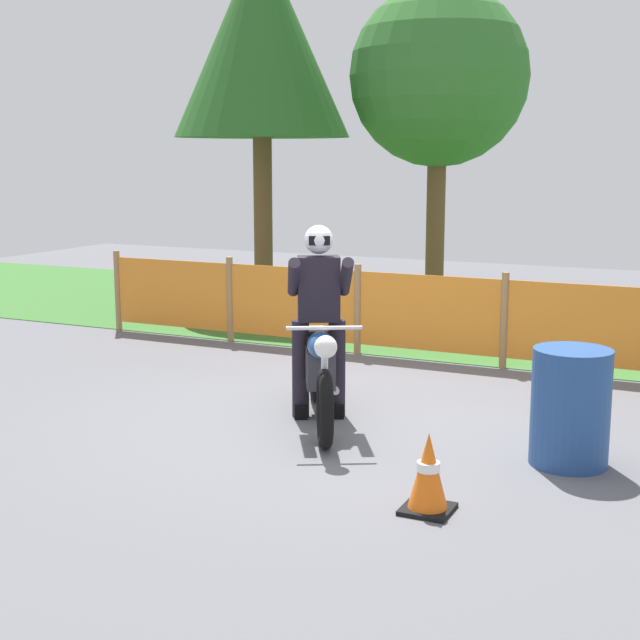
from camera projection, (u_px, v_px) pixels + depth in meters
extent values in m
cube|color=#5B5B60|center=(334.00, 420.00, 7.94)|extent=(24.00, 24.00, 0.02)
cube|color=#386B2D|center=(487.00, 323.00, 12.44)|extent=(24.00, 5.06, 0.01)
cylinder|color=#997547|center=(118.00, 291.00, 11.89)|extent=(0.08, 0.08, 1.05)
cylinder|color=#997547|center=(230.00, 299.00, 11.17)|extent=(0.08, 0.08, 1.05)
cylinder|color=#997547|center=(358.00, 309.00, 10.45)|extent=(0.08, 0.08, 1.05)
cylinder|color=#997547|center=(504.00, 321.00, 9.73)|extent=(0.08, 0.08, 1.05)
cube|color=orange|center=(172.00, 293.00, 11.52)|extent=(1.63, 0.02, 0.85)
cube|color=orange|center=(292.00, 303.00, 10.81)|extent=(1.63, 0.02, 0.85)
cube|color=orange|center=(428.00, 313.00, 10.09)|extent=(1.63, 0.02, 0.85)
cube|color=orange|center=(586.00, 325.00, 9.37)|extent=(1.63, 0.02, 0.85)
cylinder|color=brown|center=(263.00, 223.00, 13.59)|extent=(0.28, 0.28, 2.53)
cone|color=#286023|center=(261.00, 37.00, 13.10)|extent=(2.57, 2.57, 2.86)
cylinder|color=brown|center=(435.00, 225.00, 13.64)|extent=(0.28, 0.28, 2.49)
sphere|color=#33702D|center=(439.00, 76.00, 13.25)|extent=(2.63, 2.63, 2.63)
torus|color=black|center=(325.00, 409.00, 7.11)|extent=(0.40, 0.61, 0.64)
cylinder|color=silver|center=(325.00, 409.00, 7.11)|extent=(0.12, 0.15, 0.14)
torus|color=black|center=(316.00, 368.00, 8.48)|extent=(0.40, 0.61, 0.64)
cylinder|color=silver|center=(316.00, 368.00, 8.48)|extent=(0.12, 0.15, 0.14)
cube|color=#38383D|center=(320.00, 365.00, 7.81)|extent=(0.49, 0.64, 0.32)
ellipsoid|color=navy|center=(321.00, 345.00, 7.55)|extent=(0.46, 0.57, 0.22)
cube|color=black|center=(318.00, 338.00, 8.02)|extent=(0.46, 0.59, 0.10)
cube|color=silver|center=(316.00, 331.00, 8.42)|extent=(0.31, 0.39, 0.04)
cylinder|color=silver|center=(324.00, 371.00, 7.12)|extent=(0.16, 0.23, 0.57)
sphere|color=white|center=(326.00, 347.00, 6.92)|extent=(0.24, 0.24, 0.18)
cylinder|color=silver|center=(324.00, 328.00, 7.10)|extent=(0.54, 0.31, 0.03)
cylinder|color=silver|center=(333.00, 383.00, 8.16)|extent=(0.32, 0.51, 0.07)
cylinder|color=black|center=(337.00, 368.00, 7.98)|extent=(0.20, 0.20, 0.86)
cube|color=black|center=(337.00, 409.00, 8.05)|extent=(0.22, 0.28, 0.12)
cylinder|color=black|center=(301.00, 369.00, 7.96)|extent=(0.20, 0.20, 0.86)
cube|color=black|center=(301.00, 409.00, 8.03)|extent=(0.22, 0.28, 0.12)
cube|color=black|center=(319.00, 289.00, 7.84)|extent=(0.43, 0.38, 0.56)
cylinder|color=black|center=(346.00, 277.00, 7.66)|extent=(0.32, 0.47, 0.38)
cylinder|color=black|center=(294.00, 277.00, 7.63)|extent=(0.32, 0.47, 0.38)
sphere|color=silver|center=(319.00, 240.00, 7.77)|extent=(0.34, 0.34, 0.25)
cube|color=black|center=(319.00, 241.00, 7.67)|extent=(0.17, 0.11, 0.08)
cube|color=#194C47|center=(318.00, 281.00, 8.00)|extent=(0.32, 0.27, 0.40)
cube|color=black|center=(427.00, 509.00, 5.89)|extent=(0.32, 0.32, 0.03)
cone|color=orange|center=(428.00, 470.00, 5.84)|extent=(0.26, 0.26, 0.50)
cylinder|color=white|center=(428.00, 466.00, 5.84)|extent=(0.15, 0.15, 0.06)
cylinder|color=navy|center=(570.00, 407.00, 6.72)|extent=(0.58, 0.58, 0.88)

